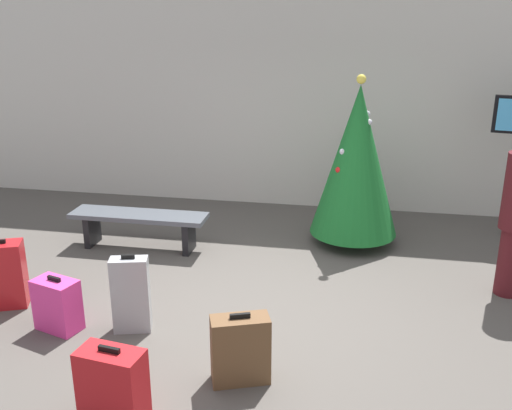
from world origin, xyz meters
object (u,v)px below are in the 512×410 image
(suitcase_3, at_px, (131,295))
(suitcase_4, at_px, (113,386))
(waiting_bench, at_px, (139,221))
(suitcase_0, at_px, (57,305))
(suitcase_1, at_px, (240,350))
(suitcase_2, at_px, (3,275))
(holiday_tree, at_px, (357,161))

(suitcase_3, xyz_separation_m, suitcase_4, (0.37, -1.25, -0.08))
(waiting_bench, xyz_separation_m, suitcase_4, (1.06, -3.21, -0.07))
(suitcase_4, bearing_deg, waiting_bench, 108.36)
(suitcase_0, bearing_deg, suitcase_4, -46.39)
(suitcase_1, distance_m, suitcase_2, 2.82)
(waiting_bench, relative_size, suitcase_1, 2.83)
(suitcase_0, height_order, suitcase_1, suitcase_1)
(waiting_bench, xyz_separation_m, suitcase_3, (0.70, -1.95, 0.01))
(holiday_tree, xyz_separation_m, suitcase_0, (-2.76, -2.75, -0.88))
(suitcase_0, bearing_deg, suitcase_3, 9.06)
(waiting_bench, bearing_deg, suitcase_2, -114.89)
(suitcase_2, relative_size, suitcase_4, 1.17)
(holiday_tree, xyz_separation_m, suitcase_1, (-0.84, -3.23, -0.84))
(suitcase_1, distance_m, suitcase_3, 1.34)
(holiday_tree, bearing_deg, suitcase_0, -135.11)
(holiday_tree, relative_size, suitcase_3, 2.81)
(waiting_bench, height_order, suitcase_0, suitcase_0)
(waiting_bench, distance_m, suitcase_3, 2.08)
(holiday_tree, height_order, suitcase_1, holiday_tree)
(holiday_tree, height_order, suitcase_0, holiday_tree)
(holiday_tree, distance_m, suitcase_3, 3.42)
(suitcase_2, xyz_separation_m, suitcase_4, (1.87, -1.46, -0.06))
(suitcase_2, bearing_deg, suitcase_4, -38.03)
(suitcase_3, distance_m, suitcase_4, 1.31)
(suitcase_2, bearing_deg, waiting_bench, 65.11)
(suitcase_1, bearing_deg, suitcase_4, -141.81)
(waiting_bench, distance_m, suitcase_2, 1.92)
(suitcase_0, bearing_deg, suitcase_1, -14.16)
(suitcase_0, distance_m, suitcase_1, 1.98)
(holiday_tree, relative_size, suitcase_0, 4.00)
(suitcase_0, height_order, suitcase_3, suitcase_3)
(suitcase_0, xyz_separation_m, suitcase_4, (1.08, -1.14, 0.04))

